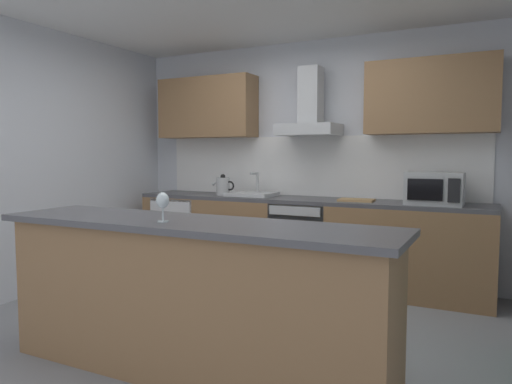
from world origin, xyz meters
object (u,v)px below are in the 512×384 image
(refrigerator, at_px, (184,233))
(sink, at_px, (252,194))
(oven, at_px, (304,240))
(chopping_board, at_px, (356,200))
(kettle, at_px, (223,186))
(range_hood, at_px, (310,114))
(wine_glass, at_px, (163,201))
(microwave, at_px, (435,188))

(refrigerator, height_order, sink, sink)
(oven, distance_m, chopping_board, 0.72)
(kettle, relative_size, chopping_board, 0.85)
(refrigerator, relative_size, range_hood, 1.18)
(refrigerator, bearing_deg, wine_glass, -57.03)
(microwave, height_order, kettle, microwave)
(oven, bearing_deg, refrigerator, -179.90)
(oven, height_order, chopping_board, chopping_board)
(microwave, relative_size, range_hood, 0.69)
(sink, distance_m, wine_glass, 2.51)
(oven, xyz_separation_m, wine_glass, (0.03, -2.41, 0.63))
(sink, height_order, chopping_board, sink)
(refrigerator, bearing_deg, sink, 0.87)
(microwave, height_order, chopping_board, microwave)
(kettle, bearing_deg, sink, 7.30)
(sink, height_order, wine_glass, sink)
(microwave, bearing_deg, refrigerator, 179.49)
(refrigerator, bearing_deg, microwave, -0.51)
(refrigerator, xyz_separation_m, wine_glass, (1.56, -2.40, 0.66))
(refrigerator, distance_m, kettle, 0.81)
(chopping_board, bearing_deg, microwave, -0.33)
(range_hood, height_order, chopping_board, range_hood)
(chopping_board, bearing_deg, refrigerator, 179.42)
(microwave, distance_m, wine_glass, 2.69)
(wine_glass, bearing_deg, refrigerator, 122.97)
(oven, height_order, kettle, kettle)
(refrigerator, height_order, microwave, microwave)
(chopping_board, bearing_deg, oven, 177.56)
(oven, height_order, wine_glass, wine_glass)
(oven, bearing_deg, kettle, -178.01)
(chopping_board, bearing_deg, sink, 178.31)
(refrigerator, height_order, kettle, kettle)
(oven, xyz_separation_m, kettle, (-0.97, -0.03, 0.55))
(kettle, xyz_separation_m, wine_glass, (1.00, -2.37, 0.08))
(range_hood, distance_m, wine_glass, 2.63)
(oven, relative_size, chopping_board, 2.35)
(microwave, distance_m, kettle, 2.25)
(oven, relative_size, range_hood, 1.11)
(sink, xyz_separation_m, wine_glass, (0.65, -2.42, 0.16))
(microwave, relative_size, sink, 1.00)
(refrigerator, height_order, chopping_board, chopping_board)
(oven, relative_size, refrigerator, 0.94)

